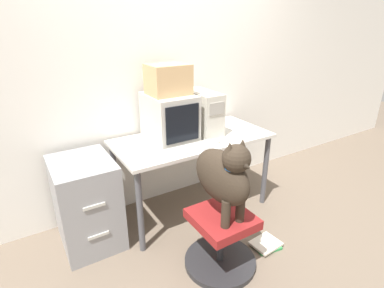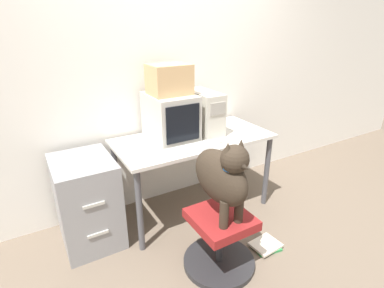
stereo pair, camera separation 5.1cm
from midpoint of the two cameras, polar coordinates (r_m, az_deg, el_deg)
ground_plane at (r=2.83m, az=3.39°, el=-15.27°), size 12.00×12.00×0.00m
wall_back at (r=2.92m, az=-4.72°, el=13.86°), size 8.00×0.05×2.60m
desk at (r=2.74m, az=-0.39°, el=-0.45°), size 1.42×0.69×0.75m
crt_monitor at (r=2.64m, az=-4.87°, el=5.20°), size 0.37×0.47×0.40m
pc_tower at (r=2.79m, az=1.39°, el=6.12°), size 0.20×0.46×0.39m
keyboard at (r=2.44m, az=-0.75°, el=-0.86°), size 0.46×0.15×0.03m
computer_mouse at (r=2.59m, az=4.45°, el=0.55°), size 0.06×0.04×0.03m
office_chair at (r=2.35m, az=4.88°, el=-17.85°), size 0.54×0.54×0.45m
dog at (r=2.04m, az=5.33°, el=-5.91°), size 0.23×0.54×0.61m
filing_cabinet at (r=2.61m, az=-19.93°, el=-10.49°), size 0.45×0.57×0.74m
cardboard_box at (r=2.57m, az=-5.15°, el=12.15°), size 0.33×0.27×0.25m
book_stack_floor at (r=2.67m, az=13.35°, el=-18.10°), size 0.24×0.21×0.04m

